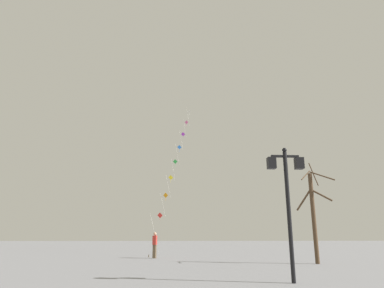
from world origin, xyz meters
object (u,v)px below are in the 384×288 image
object	(u,v)px
twin_lantern_lamp_post	(287,186)
kite_train	(175,162)
kite_flyer	(155,244)
bare_tree	(314,213)

from	to	relation	value
twin_lantern_lamp_post	kite_train	world-z (taller)	kite_train
kite_flyer	twin_lantern_lamp_post	bearing A→B (deg)	-146.23
kite_train	bare_tree	distance (m)	15.47
kite_train	bare_tree	bearing A→B (deg)	-57.33
twin_lantern_lamp_post	bare_tree	distance (m)	8.55
twin_lantern_lamp_post	kite_flyer	world-z (taller)	twin_lantern_lamp_post
kite_train	kite_flyer	bearing A→B (deg)	-100.63
kite_train	bare_tree	world-z (taller)	kite_train
twin_lantern_lamp_post	bare_tree	xyz separation A→B (m)	(3.91, 7.59, -0.41)
kite_train	kite_flyer	size ratio (longest dim) A/B	8.93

